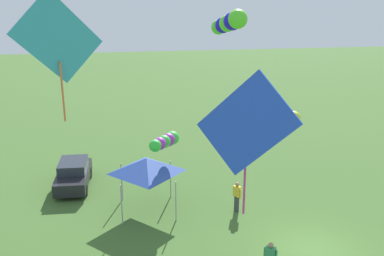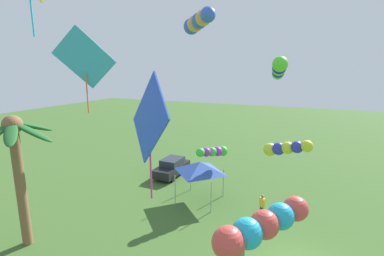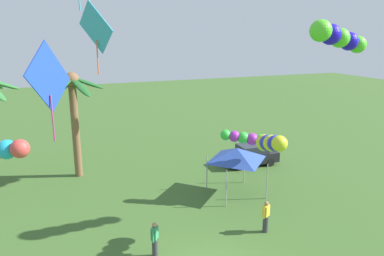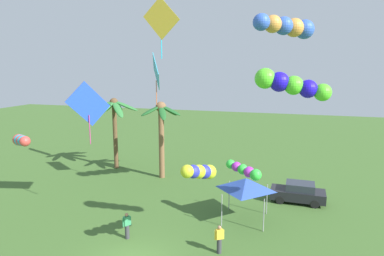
# 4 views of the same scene
# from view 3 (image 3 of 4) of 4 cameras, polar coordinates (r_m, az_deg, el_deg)

# --- Properties ---
(palm_tree_0) EXTENTS (3.91, 3.60, 6.94)m
(palm_tree_0) POSITION_cam_3_polar(r_m,az_deg,el_deg) (25.08, -17.69, 3.99)
(palm_tree_0) COLOR brown
(palm_tree_0) RESTS_ON ground
(parked_car_0) EXTENTS (3.95, 1.83, 1.51)m
(parked_car_0) POSITION_cam_3_polar(r_m,az_deg,el_deg) (27.39, 8.96, -4.08)
(parked_car_0) COLOR black
(parked_car_0) RESTS_ON ground
(spectator_0) EXTENTS (0.48, 0.40, 1.59)m
(spectator_0) POSITION_cam_3_polar(r_m,az_deg,el_deg) (18.64, 11.21, -13.11)
(spectator_0) COLOR #38383D
(spectator_0) RESTS_ON ground
(spectator_1) EXTENTS (0.41, 0.46, 1.59)m
(spectator_1) POSITION_cam_3_polar(r_m,az_deg,el_deg) (16.61, -5.70, -16.57)
(spectator_1) COLOR #38383D
(spectator_1) RESTS_ON ground
(festival_tent) EXTENTS (2.86, 2.86, 2.85)m
(festival_tent) POSITION_cam_3_polar(r_m,az_deg,el_deg) (21.91, 6.84, -4.00)
(festival_tent) COLOR #9E9EA3
(festival_tent) RESTS_ON ground
(kite_tube_0) EXTENTS (3.49, 1.31, 1.52)m
(kite_tube_0) POSITION_cam_3_polar(r_m,az_deg,el_deg) (18.53, 21.35, 12.82)
(kite_tube_0) COLOR #53DC28
(kite_diamond_1) EXTENTS (1.77, 2.40, 4.09)m
(kite_diamond_1) POSITION_cam_3_polar(r_m,az_deg,el_deg) (15.99, -21.03, 7.02)
(kite_diamond_1) COLOR blue
(kite_diamond_2) EXTENTS (1.41, 2.47, 3.90)m
(kite_diamond_2) POSITION_cam_3_polar(r_m,az_deg,el_deg) (21.08, -14.50, 14.55)
(kite_diamond_2) COLOR #369FC1
(kite_tube_3) EXTENTS (1.28, 2.61, 1.25)m
(kite_tube_3) POSITION_cam_3_polar(r_m,az_deg,el_deg) (15.82, 11.91, -2.26)
(kite_tube_3) COLOR #CBD826
(kite_tube_4) EXTENTS (2.34, 1.63, 0.89)m
(kite_tube_4) POSITION_cam_3_polar(r_m,az_deg,el_deg) (20.76, 8.19, -1.54)
(kite_tube_4) COLOR green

